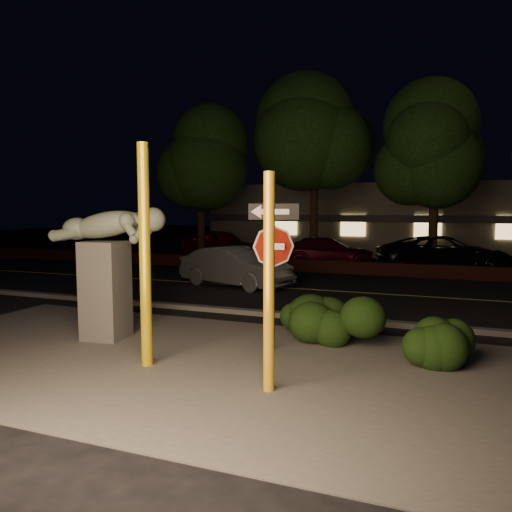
{
  "coord_description": "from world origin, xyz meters",
  "views": [
    {
      "loc": [
        3.16,
        -8.29,
        2.64
      ],
      "look_at": [
        -0.68,
        1.54,
        1.6
      ],
      "focal_mm": 35.0,
      "sensor_mm": 36.0,
      "label": 1
    }
  ],
  "objects_px": {
    "signpost": "(273,247)",
    "parked_car_darkred": "(327,252)",
    "parked_car_red": "(220,244)",
    "yellow_pole_left": "(145,257)",
    "parked_car_dark": "(445,254)",
    "sculpture": "(107,259)",
    "yellow_pole_right": "(269,284)",
    "silver_sedan": "(235,267)"
  },
  "relations": [
    {
      "from": "yellow_pole_right",
      "to": "signpost",
      "type": "bearing_deg",
      "value": 107.68
    },
    {
      "from": "yellow_pole_right",
      "to": "parked_car_darkred",
      "type": "height_order",
      "value": "yellow_pole_right"
    },
    {
      "from": "yellow_pole_right",
      "to": "sculpture",
      "type": "relative_size",
      "value": 1.19
    },
    {
      "from": "yellow_pole_left",
      "to": "signpost",
      "type": "relative_size",
      "value": 1.36
    },
    {
      "from": "silver_sedan",
      "to": "parked_car_red",
      "type": "height_order",
      "value": "parked_car_red"
    },
    {
      "from": "yellow_pole_right",
      "to": "signpost",
      "type": "xyz_separation_m",
      "value": [
        -0.63,
        1.98,
        0.36
      ]
    },
    {
      "from": "sculpture",
      "to": "parked_car_darkred",
      "type": "distance_m",
      "value": 13.91
    },
    {
      "from": "signpost",
      "to": "parked_car_dark",
      "type": "bearing_deg",
      "value": 65.28
    },
    {
      "from": "signpost",
      "to": "silver_sedan",
      "type": "distance_m",
      "value": 7.61
    },
    {
      "from": "parked_car_darkred",
      "to": "parked_car_red",
      "type": "bearing_deg",
      "value": 62.49
    },
    {
      "from": "yellow_pole_right",
      "to": "parked_car_darkred",
      "type": "distance_m",
      "value": 15.62
    },
    {
      "from": "silver_sedan",
      "to": "parked_car_dark",
      "type": "distance_m",
      "value": 9.12
    },
    {
      "from": "yellow_pole_left",
      "to": "parked_car_dark",
      "type": "relative_size",
      "value": 0.69
    },
    {
      "from": "silver_sedan",
      "to": "parked_car_red",
      "type": "relative_size",
      "value": 0.89
    },
    {
      "from": "signpost",
      "to": "yellow_pole_left",
      "type": "bearing_deg",
      "value": -147.76
    },
    {
      "from": "yellow_pole_left",
      "to": "silver_sedan",
      "type": "relative_size",
      "value": 0.91
    },
    {
      "from": "yellow_pole_left",
      "to": "parked_car_darkred",
      "type": "bearing_deg",
      "value": 91.9
    },
    {
      "from": "signpost",
      "to": "yellow_pole_right",
      "type": "bearing_deg",
      "value": -84.94
    },
    {
      "from": "yellow_pole_left",
      "to": "sculpture",
      "type": "xyz_separation_m",
      "value": [
        -1.68,
        1.18,
        -0.21
      ]
    },
    {
      "from": "yellow_pole_right",
      "to": "parked_car_dark",
      "type": "height_order",
      "value": "yellow_pole_right"
    },
    {
      "from": "signpost",
      "to": "parked_car_darkred",
      "type": "relative_size",
      "value": 0.61
    },
    {
      "from": "parked_car_dark",
      "to": "signpost",
      "type": "bearing_deg",
      "value": 149.6
    },
    {
      "from": "yellow_pole_left",
      "to": "parked_car_red",
      "type": "xyz_separation_m",
      "value": [
        -6.22,
        15.88,
        -1.07
      ]
    },
    {
      "from": "yellow_pole_right",
      "to": "silver_sedan",
      "type": "xyz_separation_m",
      "value": [
        -4.27,
        8.55,
        -0.9
      ]
    },
    {
      "from": "silver_sedan",
      "to": "signpost",
      "type": "bearing_deg",
      "value": -133.72
    },
    {
      "from": "signpost",
      "to": "parked_car_red",
      "type": "height_order",
      "value": "signpost"
    },
    {
      "from": "signpost",
      "to": "parked_car_dark",
      "type": "relative_size",
      "value": 0.51
    },
    {
      "from": "yellow_pole_left",
      "to": "signpost",
      "type": "xyz_separation_m",
      "value": [
        1.64,
        1.63,
        0.09
      ]
    },
    {
      "from": "parked_car_dark",
      "to": "yellow_pole_left",
      "type": "bearing_deg",
      "value": 144.87
    },
    {
      "from": "parked_car_dark",
      "to": "yellow_pole_right",
      "type": "bearing_deg",
      "value": 153.51
    },
    {
      "from": "sculpture",
      "to": "parked_car_red",
      "type": "relative_size",
      "value": 0.59
    },
    {
      "from": "yellow_pole_right",
      "to": "sculpture",
      "type": "xyz_separation_m",
      "value": [
        -3.96,
        1.52,
        0.06
      ]
    },
    {
      "from": "yellow_pole_right",
      "to": "sculpture",
      "type": "height_order",
      "value": "yellow_pole_right"
    },
    {
      "from": "yellow_pole_right",
      "to": "signpost",
      "type": "relative_size",
      "value": 1.16
    },
    {
      "from": "yellow_pole_right",
      "to": "signpost",
      "type": "height_order",
      "value": "yellow_pole_right"
    },
    {
      "from": "yellow_pole_left",
      "to": "parked_car_red",
      "type": "distance_m",
      "value": 17.09
    },
    {
      "from": "sculpture",
      "to": "parked_car_darkred",
      "type": "relative_size",
      "value": 0.6
    },
    {
      "from": "silver_sedan",
      "to": "yellow_pole_right",
      "type": "bearing_deg",
      "value": -136.17
    },
    {
      "from": "yellow_pole_right",
      "to": "parked_car_red",
      "type": "distance_m",
      "value": 18.33
    },
    {
      "from": "yellow_pole_right",
      "to": "silver_sedan",
      "type": "relative_size",
      "value": 0.78
    },
    {
      "from": "yellow_pole_right",
      "to": "silver_sedan",
      "type": "bearing_deg",
      "value": 116.55
    },
    {
      "from": "signpost",
      "to": "silver_sedan",
      "type": "xyz_separation_m",
      "value": [
        -3.64,
        6.57,
        -1.26
      ]
    }
  ]
}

